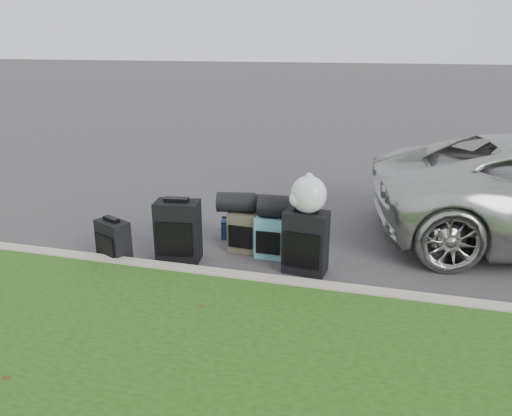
% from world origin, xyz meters
% --- Properties ---
extents(ground, '(120.00, 120.00, 0.00)m').
position_xyz_m(ground, '(0.00, 0.00, 0.00)').
color(ground, '#383535').
rests_on(ground, ground).
extents(curb, '(120.00, 0.18, 0.15)m').
position_xyz_m(curb, '(0.00, -1.00, 0.07)').
color(curb, '#9E937F').
rests_on(curb, ground).
extents(suitcase_small_black, '(0.51, 0.41, 0.56)m').
position_xyz_m(suitcase_small_black, '(-1.71, -0.79, 0.28)').
color(suitcase_small_black, black).
rests_on(suitcase_small_black, ground).
extents(suitcase_large_black_left, '(0.59, 0.41, 0.79)m').
position_xyz_m(suitcase_large_black_left, '(-0.94, -0.51, 0.40)').
color(suitcase_large_black_left, black).
rests_on(suitcase_large_black_left, ground).
extents(suitcase_olive, '(0.41, 0.28, 0.55)m').
position_xyz_m(suitcase_olive, '(-0.21, -0.00, 0.27)').
color(suitcase_olive, '#413E2B').
rests_on(suitcase_olive, ground).
extents(suitcase_teal, '(0.38, 0.23, 0.55)m').
position_xyz_m(suitcase_teal, '(0.18, -0.12, 0.27)').
color(suitcase_teal, teal).
rests_on(suitcase_teal, ground).
extents(suitcase_large_black_right, '(0.55, 0.36, 0.78)m').
position_xyz_m(suitcase_large_black_right, '(0.69, -0.43, 0.39)').
color(suitcase_large_black_right, black).
rests_on(suitcase_large_black_right, ground).
extents(tote_green, '(0.29, 0.24, 0.31)m').
position_xyz_m(tote_green, '(-1.35, 0.29, 0.16)').
color(tote_green, '#186C1E').
rests_on(tote_green, ground).
extents(tote_navy, '(0.29, 0.25, 0.27)m').
position_xyz_m(tote_navy, '(-0.54, 0.39, 0.13)').
color(tote_navy, '#16254F').
rests_on(tote_navy, ground).
extents(duffel_left, '(0.54, 0.36, 0.27)m').
position_xyz_m(duffel_left, '(-0.32, -0.01, 0.68)').
color(duffel_left, black).
rests_on(duffel_left, suitcase_olive).
extents(duffel_right, '(0.54, 0.32, 0.29)m').
position_xyz_m(duffel_right, '(0.27, -0.07, 0.69)').
color(duffel_right, black).
rests_on(duffel_right, suitcase_teal).
extents(trash_bag, '(0.43, 0.43, 0.43)m').
position_xyz_m(trash_bag, '(0.71, -0.43, 0.99)').
color(trash_bag, silver).
rests_on(trash_bag, suitcase_large_black_right).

